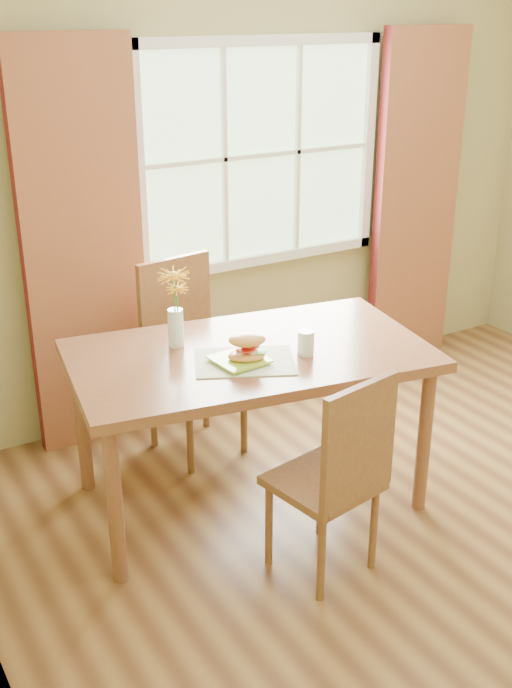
{
  "coord_description": "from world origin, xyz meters",
  "views": [
    {
      "loc": [
        -2.46,
        -2.22,
        2.32
      ],
      "look_at": [
        -0.71,
        0.73,
        0.86
      ],
      "focal_mm": 42.0,
      "sensor_mm": 36.0,
      "label": 1
    }
  ],
  "objects_px": {
    "water_glass": "(306,343)",
    "flower_vase": "(175,301)",
    "dining_table": "(250,367)",
    "chair_near": "(338,471)",
    "chair_far": "(186,347)",
    "croissant_sandwich": "(247,347)"
  },
  "relations": [
    {
      "from": "chair_far",
      "to": "water_glass",
      "type": "xyz_separation_m",
      "value": [
        0.21,
        -0.83,
        0.28
      ]
    },
    {
      "from": "chair_far",
      "to": "croissant_sandwich",
      "type": "height_order",
      "value": "chair_far"
    },
    {
      "from": "croissant_sandwich",
      "to": "water_glass",
      "type": "relative_size",
      "value": 1.73
    },
    {
      "from": "chair_far",
      "to": "dining_table",
      "type": "bearing_deg",
      "value": -97.23
    },
    {
      "from": "dining_table",
      "to": "chair_near",
      "type": "distance_m",
      "value": 0.73
    },
    {
      "from": "chair_near",
      "to": "dining_table",
      "type": "bearing_deg",
      "value": 80.89
    },
    {
      "from": "chair_near",
      "to": "water_glass",
      "type": "height_order",
      "value": "chair_near"
    },
    {
      "from": "croissant_sandwich",
      "to": "flower_vase",
      "type": "relative_size",
      "value": 0.53
    },
    {
      "from": "dining_table",
      "to": "flower_vase",
      "type": "distance_m",
      "value": 0.47
    },
    {
      "from": "chair_near",
      "to": "water_glass",
      "type": "distance_m",
      "value": 0.66
    },
    {
      "from": "croissant_sandwich",
      "to": "water_glass",
      "type": "bearing_deg",
      "value": 10.6
    },
    {
      "from": "chair_near",
      "to": "chair_far",
      "type": "xyz_separation_m",
      "value": [
        -0.03,
        1.36,
        0.06
      ]
    },
    {
      "from": "chair_far",
      "to": "water_glass",
      "type": "relative_size",
      "value": 9.16
    },
    {
      "from": "chair_near",
      "to": "chair_far",
      "type": "height_order",
      "value": "chair_far"
    },
    {
      "from": "water_glass",
      "to": "flower_vase",
      "type": "distance_m",
      "value": 0.64
    },
    {
      "from": "chair_near",
      "to": "flower_vase",
      "type": "height_order",
      "value": "flower_vase"
    },
    {
      "from": "croissant_sandwich",
      "to": "dining_table",
      "type": "bearing_deg",
      "value": 76.08
    },
    {
      "from": "water_glass",
      "to": "chair_far",
      "type": "bearing_deg",
      "value": 104.39
    },
    {
      "from": "water_glass",
      "to": "flower_vase",
      "type": "height_order",
      "value": "flower_vase"
    },
    {
      "from": "croissant_sandwich",
      "to": "chair_far",
      "type": "bearing_deg",
      "value": 105.16
    },
    {
      "from": "dining_table",
      "to": "chair_near",
      "type": "relative_size",
      "value": 1.87
    },
    {
      "from": "chair_far",
      "to": "croissant_sandwich",
      "type": "xyz_separation_m",
      "value": [
        -0.07,
        -0.79,
        0.31
      ]
    }
  ]
}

